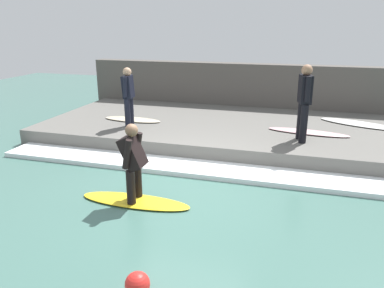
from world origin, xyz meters
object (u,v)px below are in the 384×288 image
surfboard_waiting_near (308,132)px  surfboard_waiting_far (133,119)px  surfer_riding (133,159)px  surfboard_spare (359,124)px  surfer_waiting_near (304,99)px  surfboard_riding (135,201)px  marker_buoy (137,284)px  surfer_waiting_far (128,94)px

surfboard_waiting_near → surfboard_waiting_far: size_ratio=1.17×
surfer_riding → surfboard_spare: surfer_riding is taller
surfer_waiting_near → surfboard_waiting_far: 4.68m
surfboard_riding → surfboard_waiting_far: size_ratio=1.18×
surfboard_waiting_near → marker_buoy: (-6.05, 1.89, -0.29)m
surfboard_riding → surfboard_waiting_near: size_ratio=1.01×
surfboard_riding → surfer_waiting_far: size_ratio=1.31×
surfer_waiting_far → surfboard_spare: 6.17m
surfboard_waiting_near → surfer_waiting_far: (-0.66, 4.50, 0.83)m
surfer_waiting_near → surfer_waiting_far: bearing=89.6°
surfboard_riding → surfboard_waiting_near: 4.88m
surfer_riding → surfboard_spare: (5.12, -4.22, -0.38)m
surfer_waiting_far → marker_buoy: (-5.39, -2.61, -1.12)m
surfboard_riding → surfboard_spare: surfboard_spare is taller
surfer_waiting_near → surfboard_waiting_near: bearing=-14.0°
surfer_riding → surfer_waiting_near: 4.25m
surfer_waiting_far → surfboard_waiting_far: size_ratio=0.91×
surfboard_riding → surfer_riding: size_ratio=1.47×
surfboard_riding → surfer_waiting_near: bearing=-40.3°
surfboard_waiting_near → marker_buoy: bearing=162.7°
surfer_waiting_near → surfboard_waiting_near: size_ratio=0.87×
surfer_waiting_near → surfboard_spare: size_ratio=0.82×
surfer_riding → marker_buoy: size_ratio=4.65×
surfboard_waiting_near → surfboard_riding: bearing=143.4°
surfer_waiting_near → surfboard_waiting_near: 1.18m
surfboard_riding → surfboard_waiting_near: bearing=-36.6°
surfer_waiting_near → surfer_waiting_far: 4.33m
surfboard_spare → marker_buoy: (-7.26, 3.21, -0.29)m
surfboard_waiting_near → surfer_waiting_far: surfer_waiting_far is taller
surfboard_riding → surfboard_waiting_far: bearing=25.1°
surfboard_riding → surfer_waiting_near: 4.43m
surfer_waiting_near → surfboard_spare: surfer_waiting_near is taller
surfboard_riding → surfer_riding: 0.79m
surfer_riding → surfboard_waiting_far: size_ratio=0.81×
surfboard_riding → surfboard_waiting_near: surfboard_waiting_near is taller
surfboard_waiting_far → surfboard_spare: (1.25, -6.03, 0.00)m
surfer_waiting_near → surfboard_riding: bearing=139.7°
surfboard_waiting_far → surfer_riding: bearing=-154.9°
surfboard_riding → surfboard_spare: (5.12, -4.22, 0.40)m
surfboard_waiting_far → marker_buoy: (-6.01, -2.82, -0.29)m
surfer_waiting_near → surfboard_waiting_far: size_ratio=1.02×
surfboard_spare → marker_buoy: bearing=156.1°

